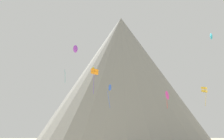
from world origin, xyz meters
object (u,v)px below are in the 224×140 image
object	(u,v)px
kite_orange_mid	(95,72)
kite_teal_mid	(65,74)
kite_gold_mid	(204,90)
kite_violet_high	(76,49)
rock_massif	(120,80)
kite_black_mid	(138,100)
kite_white_low	(166,117)
kite_yellow_high	(93,70)
kite_blue_mid	(110,88)
kite_magenta_low	(167,95)
kite_cyan_high	(211,36)

from	to	relation	value
kite_orange_mid	kite_teal_mid	bearing A→B (deg)	-118.03
kite_gold_mid	kite_violet_high	world-z (taller)	kite_violet_high
rock_massif	kite_orange_mid	bearing A→B (deg)	-100.76
kite_black_mid	kite_teal_mid	distance (m)	27.56
kite_white_low	rock_massif	bearing A→B (deg)	-96.12
kite_orange_mid	kite_yellow_high	size ratio (longest dim) A/B	2.41
kite_blue_mid	kite_teal_mid	world-z (taller)	kite_teal_mid
kite_yellow_high	kite_magenta_low	xyz separation A→B (m)	(18.18, -27.01, -13.17)
rock_massif	kite_yellow_high	bearing A→B (deg)	-115.91
kite_gold_mid	kite_yellow_high	xyz separation A→B (m)	(-32.13, 16.55, 9.81)
kite_orange_mid	kite_magenta_low	size ratio (longest dim) A/B	1.38
kite_yellow_high	kite_magenta_low	distance (m)	35.12
kite_white_low	kite_violet_high	distance (m)	39.94
kite_magenta_low	kite_black_mid	bearing A→B (deg)	-139.26
kite_black_mid	kite_yellow_high	world-z (taller)	kite_yellow_high
kite_white_low	kite_black_mid	distance (m)	11.41
kite_violet_high	kite_blue_mid	size ratio (longest dim) A/B	0.38
rock_massif	kite_gold_mid	world-z (taller)	rock_massif
kite_orange_mid	kite_yellow_high	world-z (taller)	kite_yellow_high
kite_gold_mid	kite_orange_mid	world-z (taller)	kite_orange_mid
kite_gold_mid	kite_blue_mid	world-z (taller)	kite_gold_mid
kite_blue_mid	kite_orange_mid	world-z (taller)	kite_orange_mid
kite_gold_mid	kite_magenta_low	distance (m)	17.77
kite_teal_mid	rock_massif	bearing A→B (deg)	-4.78
kite_violet_high	kite_cyan_high	bearing A→B (deg)	-59.56
kite_black_mid	kite_violet_high	bearing A→B (deg)	-64.40
kite_gold_mid	kite_teal_mid	world-z (taller)	kite_teal_mid
kite_cyan_high	kite_teal_mid	distance (m)	48.54
kite_white_low	kite_blue_mid	distance (m)	35.40
rock_massif	kite_blue_mid	size ratio (longest dim) A/B	18.63
kite_gold_mid	kite_black_mid	world-z (taller)	kite_black_mid
kite_blue_mid	kite_yellow_high	bearing A→B (deg)	-141.82
kite_gold_mid	kite_violet_high	xyz separation A→B (m)	(-36.38, -1.66, 10.93)
kite_white_low	kite_yellow_high	distance (m)	30.64
kite_gold_mid	kite_yellow_high	bearing A→B (deg)	108.71
kite_gold_mid	kite_cyan_high	world-z (taller)	kite_cyan_high
kite_white_low	kite_gold_mid	bearing A→B (deg)	72.00
kite_gold_mid	kite_cyan_high	bearing A→B (deg)	-60.80
rock_massif	kite_orange_mid	xyz separation A→B (m)	(-10.54, -55.44, -10.81)
rock_massif	kite_blue_mid	xyz separation A→B (m)	(-7.08, -51.30, -13.62)
rock_massif	kite_yellow_high	xyz separation A→B (m)	(-11.95, -24.59, -2.05)
kite_blue_mid	kite_violet_high	bearing A→B (deg)	-105.16
rock_massif	kite_white_low	world-z (taller)	rock_massif
kite_orange_mid	kite_magenta_low	distance (m)	17.76
kite_violet_high	kite_black_mid	xyz separation A→B (m)	(20.70, 20.96, -11.18)
kite_white_low	kite_violet_high	world-z (taller)	kite_violet_high
kite_white_low	kite_teal_mid	size ratio (longest dim) A/B	0.32
kite_gold_mid	kite_teal_mid	size ratio (longest dim) A/B	1.13
kite_blue_mid	kite_cyan_high	bearing A→B (deg)	134.63
rock_massif	kite_yellow_high	world-z (taller)	rock_massif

